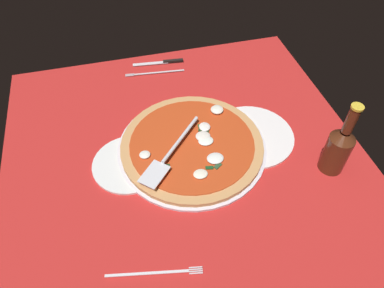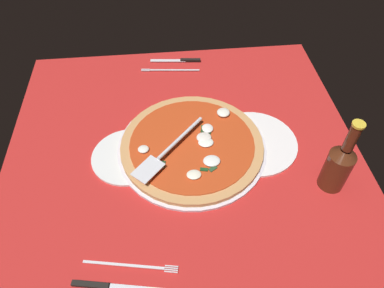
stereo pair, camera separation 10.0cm
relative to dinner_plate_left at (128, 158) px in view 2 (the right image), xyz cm
name	(u,v)px [view 2 (the right image)]	position (x,y,z in cm)	size (l,w,h in cm)	color
ground_plane	(184,154)	(15.64, 0.49, -1.00)	(100.06, 100.06, 0.80)	red
checker_pattern	(184,153)	(15.64, 0.49, -0.55)	(100.06, 100.06, 0.10)	silver
pizza_pan	(192,148)	(18.18, 1.95, 0.04)	(42.36, 42.36, 1.07)	silver
dinner_plate_left	(128,158)	(0.00, 0.00, 0.00)	(20.31, 20.31, 1.00)	white
dinner_plate_right	(254,143)	(36.28, 1.99, 0.00)	(24.90, 24.90, 1.00)	white
pizza	(193,144)	(18.32, 1.95, 1.39)	(40.47, 40.47, 2.98)	tan
pizza_server	(168,150)	(11.36, -1.46, 3.91)	(20.79, 22.00, 1.00)	silver
place_setting_near	(120,277)	(-1.13, -33.50, -0.14)	(23.82, 14.76, 1.40)	white
place_setting_far	(176,66)	(16.29, 41.59, -0.15)	(23.16, 14.65, 1.40)	white
beer_bottle	(339,165)	(53.01, -14.09, 7.64)	(6.59, 6.59, 22.69)	#4E2413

